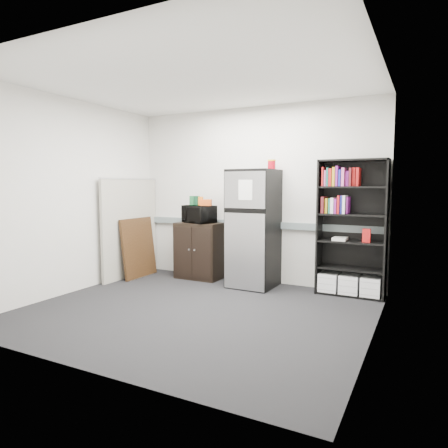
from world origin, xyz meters
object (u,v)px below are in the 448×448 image
cabinet (199,250)px  microwave (199,214)px  bookshelf (352,229)px  cubicle_partition (130,228)px  refrigerator (253,228)px

cabinet → microwave: microwave is taller
bookshelf → cubicle_partition: size_ratio=1.14×
microwave → refrigerator: (0.98, -0.06, -0.18)m
cubicle_partition → refrigerator: 2.07m
bookshelf → microwave: 2.37m
cabinet → bookshelf: bearing=1.6°
bookshelf → refrigerator: bookshelf is taller
refrigerator → microwave: bearing=177.4°
cubicle_partition → refrigerator: refrigerator is taller
cubicle_partition → microwave: 1.17m
bookshelf → cabinet: (-2.36, -0.06, -0.46)m
bookshelf → microwave: size_ratio=3.68×
bookshelf → refrigerator: 1.39m
bookshelf → cabinet: size_ratio=2.04×
bookshelf → microwave: bearing=-178.1°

